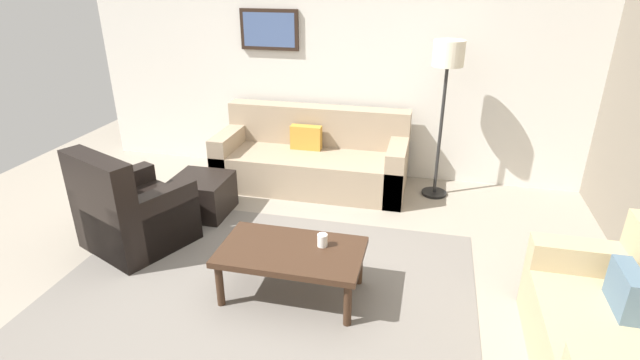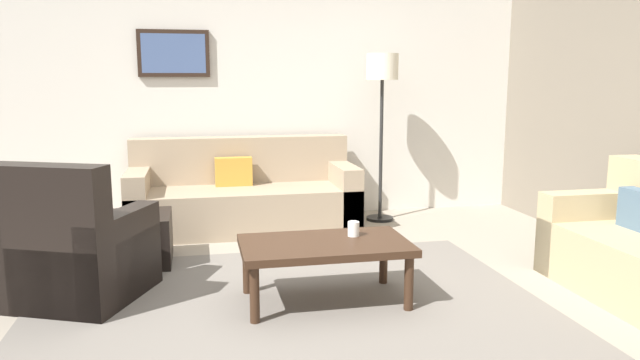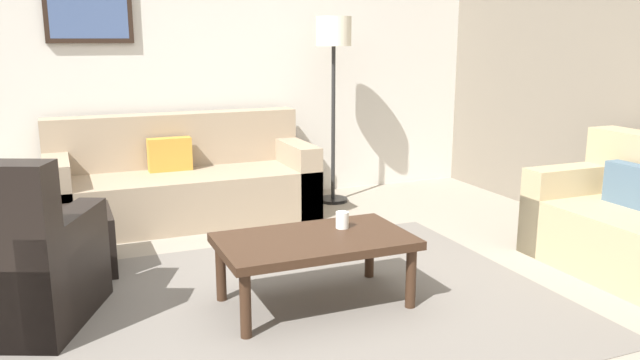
% 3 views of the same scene
% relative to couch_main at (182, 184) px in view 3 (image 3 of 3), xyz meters
% --- Properties ---
extents(ground_plane, '(8.00, 8.00, 0.00)m').
position_rel_couch_main_xyz_m(ground_plane, '(0.11, -2.10, -0.30)').
color(ground_plane, gray).
extents(rear_partition, '(6.00, 0.12, 2.80)m').
position_rel_couch_main_xyz_m(rear_partition, '(0.11, 0.50, 1.10)').
color(rear_partition, silver).
rests_on(rear_partition, ground_plane).
extents(area_rug, '(3.34, 2.38, 0.01)m').
position_rel_couch_main_xyz_m(area_rug, '(0.11, -2.10, -0.29)').
color(area_rug, slate).
rests_on(area_rug, ground_plane).
extents(couch_main, '(2.17, 0.89, 0.88)m').
position_rel_couch_main_xyz_m(couch_main, '(0.00, 0.00, 0.00)').
color(couch_main, gray).
rests_on(couch_main, ground_plane).
extents(armchair_leather, '(1.05, 1.05, 0.95)m').
position_rel_couch_main_xyz_m(armchair_leather, '(-1.27, -1.78, 0.01)').
color(armchair_leather, black).
rests_on(armchair_leather, ground_plane).
extents(ottoman, '(0.56, 0.56, 0.40)m').
position_rel_couch_main_xyz_m(ottoman, '(-0.94, -1.02, -0.10)').
color(ottoman, black).
rests_on(ottoman, ground_plane).
extents(coffee_table, '(1.10, 0.64, 0.41)m').
position_rel_couch_main_xyz_m(coffee_table, '(0.36, -2.14, 0.06)').
color(coffee_table, '#382316').
rests_on(coffee_table, ground_plane).
extents(cup, '(0.08, 0.08, 0.10)m').
position_rel_couch_main_xyz_m(cup, '(0.58, -2.03, 0.16)').
color(cup, white).
rests_on(cup, coffee_table).
extents(lamp_standing, '(0.32, 0.32, 1.71)m').
position_rel_couch_main_xyz_m(lamp_standing, '(1.42, -0.00, 1.11)').
color(lamp_standing, black).
rests_on(lamp_standing, ground_plane).
extents(framed_artwork, '(0.70, 0.04, 0.46)m').
position_rel_couch_main_xyz_m(framed_artwork, '(-0.63, 0.41, 1.41)').
color(framed_artwork, black).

